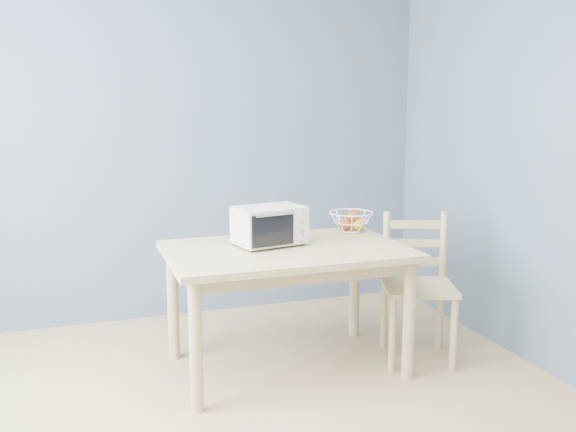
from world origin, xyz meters
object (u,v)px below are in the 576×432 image
object	(u,v)px
dining_table	(287,264)
toaster_oven	(267,225)
fruit_basket	(351,221)
dining_chair	(417,288)

from	to	relation	value
dining_table	toaster_oven	distance (m)	0.26
fruit_basket	dining_chair	world-z (taller)	dining_chair
dining_table	toaster_oven	xyz separation A→B (m)	(-0.09, 0.09, 0.22)
fruit_basket	dining_chair	bearing A→B (deg)	-55.93
fruit_basket	dining_table	bearing A→B (deg)	-151.31
dining_table	fruit_basket	bearing A→B (deg)	28.69
toaster_oven	fruit_basket	world-z (taller)	toaster_oven
dining_table	dining_chair	size ratio (longest dim) A/B	1.54
dining_table	fruit_basket	size ratio (longest dim) A/B	3.74
toaster_oven	dining_chair	distance (m)	1.03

